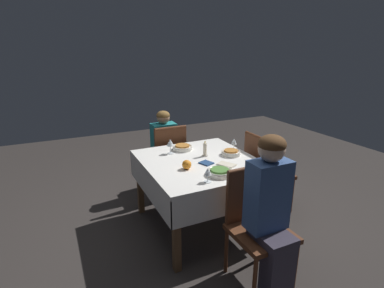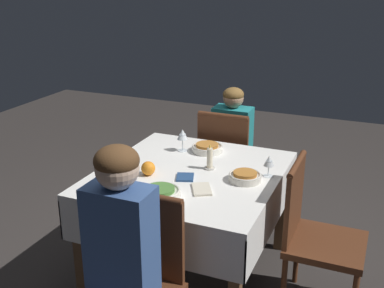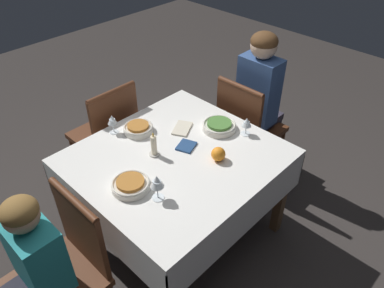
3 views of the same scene
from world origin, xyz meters
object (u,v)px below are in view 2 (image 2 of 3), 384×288
(chair_east, at_px, (227,159))
(bowl_east, at_px, (207,148))
(bowl_south, at_px, (245,177))
(napkin_spare_side, at_px, (185,177))
(wine_glass_east, at_px, (183,135))
(orange_fruit, at_px, (148,168))
(candle_centerpiece, at_px, (210,160))
(wine_glass_west, at_px, (127,183))
(chair_west, at_px, (136,280))
(person_adult_denim, at_px, (117,263))
(bowl_west, at_px, (160,192))
(person_child_teal, at_px, (234,143))
(dining_table, at_px, (190,185))
(wine_glass_south, at_px, (269,162))
(napkin_red_folded, at_px, (202,189))
(chair_south, at_px, (314,231))

(chair_east, bearing_deg, bowl_east, 90.70)
(bowl_south, xyz_separation_m, napkin_spare_side, (-0.10, 0.34, -0.02))
(wine_glass_east, relative_size, bowl_south, 0.80)
(bowl_east, bearing_deg, orange_fruit, 160.35)
(wine_glass_east, relative_size, candle_centerpiece, 0.96)
(wine_glass_west, xyz_separation_m, napkin_spare_side, (0.37, -0.18, -0.08))
(chair_west, xyz_separation_m, person_adult_denim, (-0.15, -0.00, 0.19))
(chair_west, distance_m, bowl_west, 0.51)
(chair_east, bearing_deg, person_adult_denim, 93.27)
(wine_glass_west, bearing_deg, orange_fruit, 7.42)
(bowl_south, bearing_deg, person_child_teal, 21.26)
(person_adult_denim, bearing_deg, wine_glass_west, 115.03)
(candle_centerpiece, relative_size, napkin_spare_side, 1.12)
(bowl_east, relative_size, candle_centerpiece, 1.30)
(dining_table, xyz_separation_m, person_adult_denim, (-0.98, -0.07, 0.06))
(wine_glass_south, xyz_separation_m, candle_centerpiece, (-0.03, 0.37, -0.03))
(dining_table, xyz_separation_m, chair_east, (0.83, 0.03, -0.14))
(chair_east, relative_size, wine_glass_west, 7.33)
(bowl_east, height_order, wine_glass_south, wine_glass_south)
(candle_centerpiece, height_order, napkin_spare_side, candle_centerpiece)
(napkin_red_folded, height_order, napkin_spare_side, same)
(chair_east, distance_m, candle_centerpiece, 0.81)
(bowl_east, bearing_deg, napkin_red_folded, -161.64)
(person_adult_denim, distance_m, orange_fruit, 0.89)
(bowl_south, bearing_deg, napkin_spare_side, 106.37)
(bowl_east, bearing_deg, napkin_spare_side, -174.99)
(wine_glass_south, bearing_deg, orange_fruit, 111.20)
(chair_west, relative_size, chair_south, 1.00)
(wine_glass_east, bearing_deg, wine_glass_south, -106.91)
(dining_table, distance_m, chair_west, 0.84)
(napkin_red_folded, bearing_deg, chair_west, 170.84)
(person_adult_denim, bearing_deg, dining_table, 94.08)
(dining_table, xyz_separation_m, chair_south, (-0.03, -0.78, -0.14))
(napkin_spare_side, bearing_deg, bowl_west, 175.34)
(dining_table, relative_size, wine_glass_south, 8.90)
(person_adult_denim, height_order, person_child_teal, person_adult_denim)
(bowl_south, distance_m, napkin_red_folded, 0.29)
(dining_table, height_order, napkin_red_folded, napkin_red_folded)
(bowl_west, xyz_separation_m, wine_glass_west, (-0.08, 0.16, 0.06))
(person_child_teal, distance_m, orange_fruit, 1.17)
(napkin_spare_side, bearing_deg, candle_centerpiece, -23.92)
(chair_west, xyz_separation_m, orange_fruit, (0.68, 0.28, 0.27))
(wine_glass_east, bearing_deg, dining_table, -149.19)
(chair_west, distance_m, candle_centerpiece, 0.96)
(bowl_south, distance_m, orange_fruit, 0.59)
(napkin_red_folded, bearing_deg, wine_glass_west, 126.47)
(bowl_east, relative_size, wine_glass_south, 1.60)
(wine_glass_south, bearing_deg, dining_table, 104.08)
(wine_glass_south, distance_m, orange_fruit, 0.73)
(napkin_red_folded, bearing_deg, bowl_east, 18.36)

